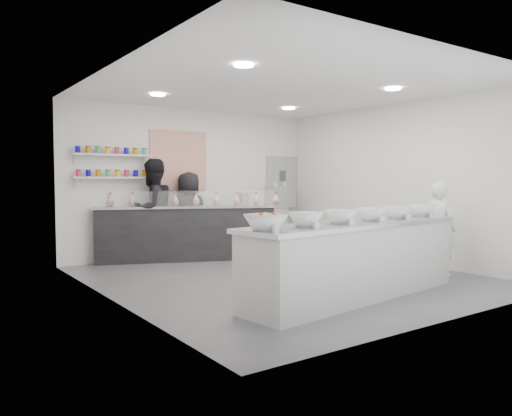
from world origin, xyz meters
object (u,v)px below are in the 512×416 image
at_px(woman_prep, 440,228).
at_px(back_bar, 186,233).
at_px(espresso_machine, 280,197).
at_px(staff_left, 152,210).
at_px(espresso_ledge, 261,229).
at_px(staff_right, 189,215).
at_px(prep_counter, 355,260).

bearing_deg(woman_prep, back_bar, 31.65).
height_order(espresso_machine, staff_left, staff_left).
relative_size(espresso_ledge, staff_right, 0.74).
distance_m(back_bar, woman_prep, 4.63).
distance_m(prep_counter, back_bar, 4.08).
height_order(woman_prep, staff_right, staff_right).
relative_size(prep_counter, staff_left, 1.88).
distance_m(woman_prep, staff_left, 5.18).
height_order(prep_counter, espresso_machine, espresso_machine).
bearing_deg(back_bar, staff_left, 178.88).
bearing_deg(espresso_ledge, espresso_machine, 0.00).
relative_size(prep_counter, staff_right, 2.14).
height_order(staff_left, staff_right, staff_left).
height_order(espresso_ledge, staff_right, staff_right).
distance_m(back_bar, staff_left, 0.78).
bearing_deg(espresso_machine, staff_right, -177.60).
xyz_separation_m(back_bar, staff_left, (-0.58, 0.25, 0.45)).
relative_size(prep_counter, espresso_ledge, 2.90).
distance_m(espresso_machine, woman_prep, 4.12).
xyz_separation_m(prep_counter, back_bar, (-0.43, 4.06, 0.03)).
relative_size(espresso_machine, staff_right, 0.34).
xyz_separation_m(back_bar, espresso_ledge, (2.03, 0.35, -0.06)).
distance_m(woman_prep, staff_right, 4.72).
distance_m(prep_counter, staff_right, 4.33).
bearing_deg(staff_right, prep_counter, 99.01).
height_order(back_bar, espresso_ledge, back_bar).
bearing_deg(staff_left, espresso_machine, 162.97).
bearing_deg(prep_counter, espresso_ledge, 63.23).
height_order(prep_counter, staff_left, staff_left).
bearing_deg(espresso_machine, back_bar, -172.26).
distance_m(prep_counter, espresso_ledge, 4.69).
bearing_deg(staff_left, prep_counter, 84.37).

